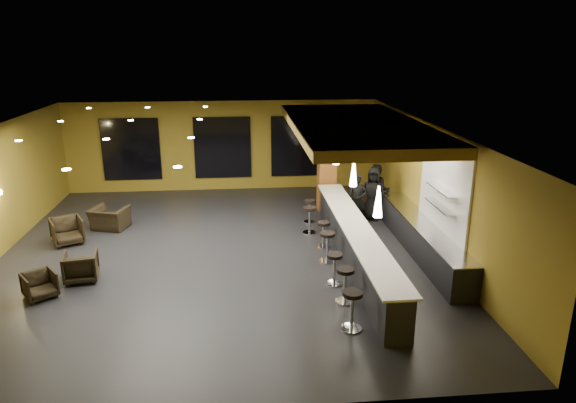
{
  "coord_description": "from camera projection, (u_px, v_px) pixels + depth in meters",
  "views": [
    {
      "loc": [
        0.66,
        -13.45,
        5.73
      ],
      "look_at": [
        2.0,
        0.5,
        1.3
      ],
      "focal_mm": 32.0,
      "sensor_mm": 36.0,
      "label": 1
    }
  ],
  "objects": [
    {
      "name": "bar_stool_6",
      "position": [
        310.0,
        208.0,
        16.71
      ],
      "size": [
        0.39,
        0.39,
        0.76
      ],
      "rotation": [
        0.0,
        0.0,
        0.39
      ],
      "color": "silver",
      "rests_on": "floor"
    },
    {
      "name": "floor",
      "position": [
        219.0,
        254.0,
        14.45
      ],
      "size": [
        12.0,
        13.0,
        0.1
      ],
      "primitive_type": "cube",
      "color": "black",
      "rests_on": "ground"
    },
    {
      "name": "wall_front",
      "position": [
        200.0,
        318.0,
        7.69
      ],
      "size": [
        12.0,
        0.1,
        3.5
      ],
      "primitive_type": "cube",
      "color": "olive",
      "rests_on": "floor"
    },
    {
      "name": "wall_shelf_lower",
      "position": [
        440.0,
        206.0,
        13.34
      ],
      "size": [
        0.3,
        1.5,
        0.03
      ],
      "primitive_type": "cube",
      "color": "silver",
      "rests_on": "wall_right"
    },
    {
      "name": "window_left",
      "position": [
        131.0,
        149.0,
        19.71
      ],
      "size": [
        2.2,
        0.06,
        2.4
      ],
      "primitive_type": "cube",
      "color": "black",
      "rests_on": "wall_back"
    },
    {
      "name": "bar_stool_3",
      "position": [
        327.0,
        243.0,
        13.72
      ],
      "size": [
        0.42,
        0.42,
        0.83
      ],
      "rotation": [
        0.0,
        0.0,
        -0.2
      ],
      "color": "silver",
      "rests_on": "floor"
    },
    {
      "name": "bar_top",
      "position": [
        356.0,
        227.0,
        13.51
      ],
      "size": [
        0.78,
        8.1,
        0.05
      ],
      "primitive_type": "cube",
      "color": "white",
      "rests_on": "bar_counter"
    },
    {
      "name": "prep_top",
      "position": [
        422.0,
        223.0,
        14.21
      ],
      "size": [
        0.72,
        6.0,
        0.03
      ],
      "primitive_type": "cube",
      "color": "silver",
      "rests_on": "prep_counter"
    },
    {
      "name": "column",
      "position": [
        327.0,
        161.0,
        17.65
      ],
      "size": [
        0.6,
        0.6,
        3.5
      ],
      "primitive_type": "cube",
      "color": "brown",
      "rests_on": "floor"
    },
    {
      "name": "armchair_a",
      "position": [
        40.0,
        285.0,
        11.86
      ],
      "size": [
        0.94,
        0.95,
        0.62
      ],
      "primitive_type": "imported",
      "rotation": [
        0.0,
        0.0,
        0.64
      ],
      "color": "black",
      "rests_on": "floor"
    },
    {
      "name": "armchair_d",
      "position": [
        110.0,
        218.0,
        16.19
      ],
      "size": [
        1.29,
        1.2,
        0.69
      ],
      "primitive_type": "imported",
      "rotation": [
        0.0,
        0.0,
        2.85
      ],
      "color": "black",
      "rests_on": "floor"
    },
    {
      "name": "wall_shelf_upper",
      "position": [
        442.0,
        189.0,
        13.21
      ],
      "size": [
        0.3,
        1.5,
        0.03
      ],
      "primitive_type": "cube",
      "color": "silver",
      "rests_on": "wall_right"
    },
    {
      "name": "window_center",
      "position": [
        223.0,
        148.0,
        20.03
      ],
      "size": [
        2.2,
        0.06,
        2.4
      ],
      "primitive_type": "cube",
      "color": "black",
      "rests_on": "wall_back"
    },
    {
      "name": "staff_b",
      "position": [
        377.0,
        191.0,
        17.06
      ],
      "size": [
        1.06,
        0.94,
        1.82
      ],
      "primitive_type": "imported",
      "rotation": [
        0.0,
        0.0,
        -0.33
      ],
      "color": "black",
      "rests_on": "floor"
    },
    {
      "name": "prep_counter",
      "position": [
        421.0,
        238.0,
        14.34
      ],
      "size": [
        0.7,
        6.0,
        0.86
      ],
      "primitive_type": "cube",
      "color": "black",
      "rests_on": "floor"
    },
    {
      "name": "bar_counter",
      "position": [
        355.0,
        245.0,
        13.67
      ],
      "size": [
        0.6,
        8.0,
        1.0
      ],
      "primitive_type": "cube",
      "color": "black",
      "rests_on": "floor"
    },
    {
      "name": "window_right",
      "position": [
        299.0,
        146.0,
        20.31
      ],
      "size": [
        2.2,
        0.06,
        2.4
      ],
      "primitive_type": "cube",
      "color": "black",
      "rests_on": "wall_back"
    },
    {
      "name": "bar_stool_2",
      "position": [
        334.0,
        265.0,
        12.44
      ],
      "size": [
        0.4,
        0.4,
        0.8
      ],
      "rotation": [
        0.0,
        0.0,
        0.05
      ],
      "color": "silver",
      "rests_on": "floor"
    },
    {
      "name": "wood_soffit",
      "position": [
        356.0,
        126.0,
        14.73
      ],
      "size": [
        3.6,
        8.0,
        0.28
      ],
      "primitive_type": "cube",
      "color": "olive",
      "rests_on": "ceiling"
    },
    {
      "name": "tile_backsplash",
      "position": [
        444.0,
        189.0,
        13.42
      ],
      "size": [
        0.06,
        3.2,
        2.4
      ],
      "primitive_type": "cube",
      "color": "white",
      "rests_on": "wall_right"
    },
    {
      "name": "wall_right",
      "position": [
        432.0,
        187.0,
        14.46
      ],
      "size": [
        0.1,
        13.0,
        3.5
      ],
      "primitive_type": "cube",
      "color": "olive",
      "rests_on": "floor"
    },
    {
      "name": "bar_stool_5",
      "position": [
        310.0,
        217.0,
        15.76
      ],
      "size": [
        0.43,
        0.43,
        0.84
      ],
      "rotation": [
        0.0,
        0.0,
        0.08
      ],
      "color": "silver",
      "rests_on": "floor"
    },
    {
      "name": "pendant_1",
      "position": [
        354.0,
        173.0,
        13.58
      ],
      "size": [
        0.2,
        0.2,
        0.7
      ],
      "primitive_type": "cone",
      "color": "white",
      "rests_on": "wood_soffit"
    },
    {
      "name": "armchair_b",
      "position": [
        81.0,
        266.0,
        12.71
      ],
      "size": [
        0.91,
        0.93,
        0.74
      ],
      "primitive_type": "imported",
      "rotation": [
        0.0,
        0.0,
        3.31
      ],
      "color": "black",
      "rests_on": "floor"
    },
    {
      "name": "ceiling",
      "position": [
        214.0,
        127.0,
        13.36
      ],
      "size": [
        12.0,
        13.0,
        0.1
      ],
      "primitive_type": "cube",
      "color": "black"
    },
    {
      "name": "pendant_0",
      "position": [
        378.0,
        202.0,
        11.21
      ],
      "size": [
        0.2,
        0.2,
        0.7
      ],
      "primitive_type": "cone",
      "color": "white",
      "rests_on": "wood_soffit"
    },
    {
      "name": "bar_stool_4",
      "position": [
        323.0,
        231.0,
        14.71
      ],
      "size": [
        0.39,
        0.39,
        0.76
      ],
      "rotation": [
        0.0,
        0.0,
        -0.38
      ],
      "color": "silver",
      "rests_on": "floor"
    },
    {
      "name": "staff_c",
      "position": [
        373.0,
        194.0,
        16.88
      ],
      "size": [
        1.0,
        0.83,
        1.76
      ],
      "primitive_type": "imported",
      "rotation": [
        0.0,
        0.0,
        -0.36
      ],
      "color": "black",
      "rests_on": "floor"
    },
    {
      "name": "pendant_2",
      "position": [
        336.0,
        153.0,
        15.96
      ],
      "size": [
        0.2,
        0.2,
        0.7
      ],
      "primitive_type": "cone",
      "color": "white",
      "rests_on": "wood_soffit"
    },
    {
      "name": "wall_back",
      "position": [
        223.0,
        146.0,
        20.12
      ],
      "size": [
        12.0,
        0.1,
        3.5
      ],
      "primitive_type": "cube",
      "color": "olive",
      "rests_on": "floor"
    },
    {
      "name": "armchair_c",
      "position": [
        67.0,
        231.0,
        14.99
      ],
      "size": [
        1.13,
        1.14,
        0.78
      ],
      "primitive_type": "imported",
      "rotation": [
        0.0,
        0.0,
        0.48
      ],
      "color": "black",
      "rests_on": "floor"
    },
    {
      "name": "bar_stool_0",
      "position": [
        352.0,
        305.0,
        10.47
      ],
      "size": [
        0.44,
        0.44,
        0.86
      ],
      "rotation": [
        0.0,
        0.0,
        -0.33
      ],
      "color": "silver",
      "rests_on": "floor"
    },
    {
      "name": "staff_a",
      "position": [
        357.0,
        200.0,
        16.44
      ],
      "size": [
        0.69,
        0.55,
        1.66
      ],
      "primitive_type": "imported",
      "rotation": [
        0.0,
        0.0,
        -0.29
      ],
      "color": "black",
      "rests_on": "floor"
    },
    {
      "name": "bar_stool_1",
      "position": [
        345.0,
        281.0,
        11.57
      ],
      "size": [
        0.42,
        0.42,
        0.84
      ],
      "rotation": [
        0.0,
        0.0,
        -0.13
      ],
      "color": "silver",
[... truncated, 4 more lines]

